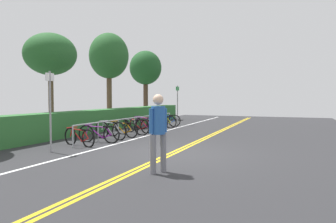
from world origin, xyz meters
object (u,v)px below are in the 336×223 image
Objects in this scene: bicycle_4 at (132,127)px; bicycle_7 at (152,123)px; bicycle_2 at (110,130)px; bicycle_6 at (144,124)px; pedestrian at (158,127)px; bicycle_1 at (99,134)px; tree_mid at (50,55)px; bicycle_8 at (161,122)px; bicycle_5 at (138,126)px; tree_far_right at (109,57)px; sign_post_near at (50,104)px; bike_rack at (135,121)px; bicycle_0 at (79,137)px; tree_extra at (146,68)px; bicycle_9 at (166,120)px; sign_post_far at (177,101)px; bicycle_3 at (122,129)px.

bicycle_7 is at bearing 4.90° from bicycle_4.
bicycle_6 is (3.42, 0.14, -0.01)m from bicycle_2.
pedestrian is at bearing -137.80° from bicycle_2.
bicycle_1 is 5.17m from tree_mid.
bicycle_8 is at bearing -5.19° from bicycle_6.
tree_far_right is (2.77, 3.35, 3.79)m from bicycle_5.
bicycle_8 is 10.58m from pedestrian.
sign_post_near reaches higher than bicycle_1.
bicycle_8 is at bearing 0.66° from bicycle_4.
bicycle_4 is (2.65, -0.00, 0.04)m from bicycle_1.
bicycle_6 is at bearing 28.03° from pedestrian.
bike_rack is 3.06m from bicycle_1.
bicycle_2 is (1.92, -0.07, 0.05)m from bicycle_0.
tree_mid is at bearing 142.24° from bicycle_8.
bicycle_2 is at bearing -161.14° from tree_extra.
tree_extra is (8.66, 3.78, 3.59)m from bicycle_5.
bicycle_2 is at bearing -179.98° from bicycle_9.
bicycle_2 reaches higher than bicycle_7.
sign_post_far is at bearing -1.37° from bicycle_1.
tree_far_right reaches higher than bicycle_9.
sign_post_far reaches higher than bicycle_0.
bicycle_4 reaches higher than bicycle_5.
bicycle_1 is 0.69× the size of sign_post_near.
bike_rack reaches higher than bicycle_4.
bicycle_0 is at bearing 177.84° from bicycle_2.
bicycle_9 is at bearing 0.02° from bicycle_2.
sign_post_far is (1.98, -0.23, 1.11)m from bicycle_8.
bicycle_5 is 0.88m from bicycle_6.
sign_post_near reaches higher than bicycle_4.
tree_extra is at bearing 17.81° from bicycle_1.
tree_far_right reaches higher than bicycle_4.
bike_rack is 5.21× the size of bicycle_7.
tree_far_right is at bearing 24.70° from bicycle_0.
bicycle_3 is 3.51m from bicycle_7.
bicycle_1 is at bearing -178.55° from bike_rack.
tree_extra reaches higher than bicycle_7.
bicycle_4 is 1.71m from bicycle_6.
sign_post_far is 7.97m from tree_mid.
bicycle_3 is at bearing -175.79° from bicycle_6.
tree_far_right reaches higher than tree_extra.
tree_mid reaches higher than bike_rack.
bike_rack is 5.66× the size of bicycle_0.
sign_post_near is at bearing 179.40° from bicycle_9.
pedestrian is at bearing -151.97° from bicycle_6.
bicycle_9 is at bearing -5.04° from bicycle_7.
bicycle_2 is 2.55m from bicycle_5.
bicycle_0 is 0.29× the size of tree_far_right.
tree_extra reaches higher than pedestrian.
bicycle_0 is 0.93× the size of bicycle_2.
bicycle_2 is 0.68× the size of sign_post_near.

